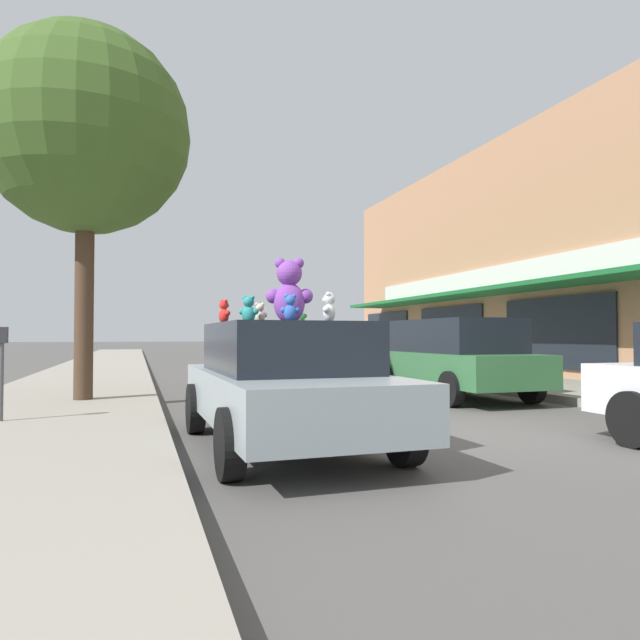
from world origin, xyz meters
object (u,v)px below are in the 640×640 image
teddy_bear_teal (249,310)px  parked_car_far_center (453,356)px  teddy_bear_blue (290,308)px  teddy_bear_green (300,314)px  teddy_bear_white (329,308)px  teddy_bear_red (224,312)px  plush_art_car (285,381)px  parking_meter (2,361)px  teddy_bear_giant (289,292)px  street_tree (86,133)px  teddy_bear_cream (260,314)px

teddy_bear_teal → parked_car_far_center: 6.37m
teddy_bear_blue → parked_car_far_center: 6.91m
teddy_bear_teal → teddy_bear_blue: teddy_bear_teal is taller
teddy_bear_green → teddy_bear_white: size_ratio=0.80×
teddy_bear_teal → teddy_bear_red: size_ratio=1.19×
plush_art_car → parking_meter: 4.03m
teddy_bear_red → teddy_bear_blue: same height
teddy_bear_giant → teddy_bear_blue: teddy_bear_giant is taller
teddy_bear_green → parking_meter: (-3.78, 1.47, -0.62)m
teddy_bear_red → street_tree: size_ratio=0.04×
teddy_bear_red → teddy_bear_blue: size_ratio=1.00×
teddy_bear_giant → teddy_bear_red: 0.83m
plush_art_car → teddy_bear_white: teddy_bear_white is taller
parking_meter → parked_car_far_center: bearing=13.6°
teddy_bear_green → street_tree: 6.03m
teddy_bear_cream → teddy_bear_giant: bearing=134.5°
parked_car_far_center → teddy_bear_blue: bearing=-135.1°
plush_art_car → teddy_bear_teal: size_ratio=12.54×
teddy_bear_blue → parked_car_far_center: (4.87, 4.86, -0.71)m
teddy_bear_red → teddy_bear_blue: bearing=-176.4°
plush_art_car → teddy_bear_cream: teddy_bear_cream is taller
teddy_bear_giant → parking_meter: (-3.51, 1.95, -0.88)m
street_tree → parking_meter: street_tree is taller
teddy_bear_red → teddy_bear_cream: bearing=-92.1°
teddy_bear_blue → plush_art_car: bearing=-85.8°
plush_art_car → parked_car_far_center: parked_car_far_center is taller
plush_art_car → teddy_bear_giant: 1.09m
plush_art_car → street_tree: size_ratio=0.64×
plush_art_car → teddy_bear_green: 1.12m
teddy_bear_red → parked_car_far_center: 6.62m
parked_car_far_center → teddy_bear_white: bearing=-133.2°
teddy_bear_teal → street_tree: size_ratio=0.05×
plush_art_car → teddy_bear_giant: size_ratio=5.40×
teddy_bear_giant → teddy_bear_teal: 0.55m
teddy_bear_giant → teddy_bear_green: teddy_bear_giant is taller
plush_art_car → teddy_bear_cream: bearing=109.2°
teddy_bear_white → street_tree: size_ratio=0.05×
teddy_bear_white → parking_meter: (-3.78, 2.68, -0.65)m
teddy_bear_red → parking_meter: teddy_bear_red is taller
parked_car_far_center → teddy_bear_teal: bearing=-143.7°
plush_art_car → teddy_bear_blue: 1.13m
teddy_bear_teal → teddy_bear_blue: bearing=131.7°
teddy_bear_giant → street_tree: size_ratio=0.12×
teddy_bear_red → street_tree: bearing=1.8°
teddy_bear_giant → teddy_bear_cream: (-0.29, 0.34, -0.26)m
teddy_bear_cream → street_tree: bearing=-56.2°
teddy_bear_green → teddy_bear_blue: size_ratio=0.93×
parking_meter → teddy_bear_giant: bearing=-29.0°
parked_car_far_center → teddy_bear_green: bearing=-141.7°
teddy_bear_giant → plush_art_car: bearing=79.3°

